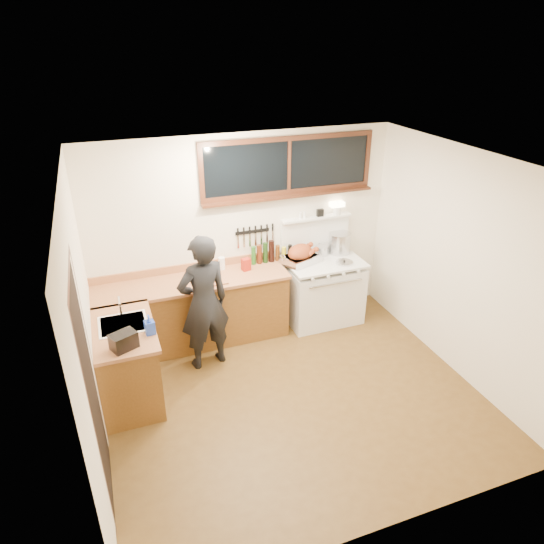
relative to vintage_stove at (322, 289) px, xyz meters
name	(u,v)px	position (x,y,z in m)	size (l,w,h in m)	color
ground_plane	(294,397)	(-1.00, -1.41, -0.48)	(4.00, 3.50, 0.02)	#523715
room_shell	(297,263)	(-1.00, -1.41, 1.18)	(4.10, 3.60, 2.65)	white
counter_back	(194,311)	(-1.80, 0.04, -0.01)	(2.44, 0.64, 1.00)	brown
counter_left	(127,363)	(-2.70, -0.79, -0.02)	(0.64, 1.09, 0.90)	brown
sink_unit	(124,328)	(-2.68, -0.71, 0.38)	(0.50, 0.45, 0.37)	white
vintage_stove	(322,289)	(0.00, 0.00, 0.00)	(1.02, 0.74, 1.60)	white
back_window	(289,172)	(-0.40, 0.31, 1.60)	(2.32, 0.13, 0.77)	black
left_doorway	(93,391)	(-2.99, -1.96, 0.62)	(0.02, 1.04, 2.17)	black
knife_strip	(254,232)	(-0.88, 0.32, 0.84)	(0.52, 0.03, 0.28)	black
man	(204,303)	(-1.76, -0.47, 0.38)	(0.68, 0.51, 1.69)	black
soap_bottle	(149,325)	(-2.43, -0.99, 0.54)	(0.11, 0.11, 0.21)	#2546BA
toaster	(124,341)	(-2.70, -1.16, 0.52)	(0.29, 0.25, 0.17)	black
cutting_board	(212,278)	(-1.56, -0.09, 0.48)	(0.36, 0.27, 0.13)	#AD6D44
roast_turkey	(301,255)	(-0.32, 0.06, 0.54)	(0.55, 0.48, 0.25)	silver
stockpot	(340,243)	(0.32, 0.17, 0.57)	(0.37, 0.37, 0.29)	silver
saucepan	(322,250)	(0.05, 0.18, 0.50)	(0.18, 0.30, 0.13)	silver
pot_lid	(344,262)	(0.22, -0.17, 0.44)	(0.29, 0.29, 0.04)	silver
coffee_tin	(246,264)	(-1.07, 0.08, 0.51)	(0.12, 0.10, 0.16)	maroon
pitcher	(222,263)	(-1.36, 0.22, 0.51)	(0.11, 0.11, 0.16)	white
bottle_cluster	(269,253)	(-0.70, 0.22, 0.56)	(0.57, 0.07, 0.30)	black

